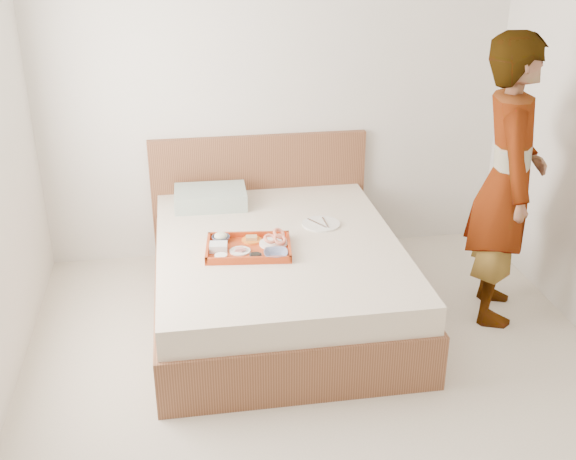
% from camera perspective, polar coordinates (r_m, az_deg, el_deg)
% --- Properties ---
extents(ground, '(3.50, 4.00, 0.01)m').
position_cam_1_polar(ground, '(3.97, 3.52, -13.89)').
color(ground, beige).
rests_on(ground, ground).
extents(wall_back, '(3.50, 0.01, 2.60)m').
position_cam_1_polar(wall_back, '(5.21, -0.97, 11.59)').
color(wall_back, silver).
rests_on(wall_back, ground).
extents(bed, '(1.65, 2.00, 0.53)m').
position_cam_1_polar(bed, '(4.62, -0.81, -3.88)').
color(bed, brown).
rests_on(bed, ground).
extents(headboard, '(1.65, 0.06, 0.95)m').
position_cam_1_polar(headboard, '(5.41, -2.35, 2.91)').
color(headboard, brown).
rests_on(headboard, ground).
extents(pillow, '(0.52, 0.36, 0.12)m').
position_cam_1_polar(pillow, '(5.07, -6.37, 2.67)').
color(pillow, '#AAB8A8').
rests_on(pillow, bed).
extents(tray, '(0.57, 0.44, 0.05)m').
position_cam_1_polar(tray, '(4.37, -3.25, -1.43)').
color(tray, '#B63311').
rests_on(tray, bed).
extents(prawn_plate, '(0.20, 0.20, 0.01)m').
position_cam_1_polar(prawn_plate, '(4.43, -1.20, -1.11)').
color(prawn_plate, white).
rests_on(prawn_plate, tray).
extents(navy_bowl_big, '(0.16, 0.16, 0.04)m').
position_cam_1_polar(navy_bowl_big, '(4.26, -1.00, -1.98)').
color(navy_bowl_big, '#1B2449').
rests_on(navy_bowl_big, tray).
extents(sauce_dish, '(0.08, 0.08, 0.03)m').
position_cam_1_polar(sauce_dish, '(4.24, -2.67, -2.18)').
color(sauce_dish, black).
rests_on(sauce_dish, tray).
extents(meat_plate, '(0.14, 0.14, 0.01)m').
position_cam_1_polar(meat_plate, '(4.34, -3.95, -1.73)').
color(meat_plate, white).
rests_on(meat_plate, tray).
extents(bread_plate, '(0.14, 0.14, 0.01)m').
position_cam_1_polar(bread_plate, '(4.48, -3.00, -0.82)').
color(bread_plate, orange).
rests_on(bread_plate, tray).
extents(salad_bowl, '(0.13, 0.13, 0.04)m').
position_cam_1_polar(salad_bowl, '(4.48, -5.52, -0.71)').
color(salad_bowl, '#1B2449').
rests_on(salad_bowl, tray).
extents(plastic_tub, '(0.12, 0.10, 0.05)m').
position_cam_1_polar(plastic_tub, '(4.36, -5.71, -1.40)').
color(plastic_tub, silver).
rests_on(plastic_tub, tray).
extents(cheese_round, '(0.08, 0.08, 0.03)m').
position_cam_1_polar(cheese_round, '(4.26, -5.51, -2.19)').
color(cheese_round, white).
rests_on(cheese_round, tray).
extents(dinner_plate, '(0.31, 0.31, 0.01)m').
position_cam_1_polar(dinner_plate, '(4.74, 2.72, 0.50)').
color(dinner_plate, white).
rests_on(dinner_plate, bed).
extents(person, '(0.64, 0.79, 1.86)m').
position_cam_1_polar(person, '(4.58, 17.53, 3.78)').
color(person, silver).
rests_on(person, ground).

